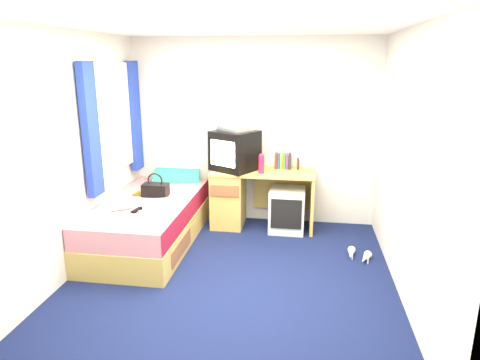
# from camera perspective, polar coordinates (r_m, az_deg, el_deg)

# --- Properties ---
(ground) EXTENTS (3.40, 3.40, 0.00)m
(ground) POSITION_cam_1_polar(r_m,az_deg,el_deg) (4.40, -1.17, -12.86)
(ground) COLOR #0C1438
(ground) RESTS_ON ground
(room_shell) EXTENTS (3.40, 3.40, 3.40)m
(room_shell) POSITION_cam_1_polar(r_m,az_deg,el_deg) (3.92, -1.29, 6.11)
(room_shell) COLOR white
(room_shell) RESTS_ON ground
(bed) EXTENTS (1.01, 2.00, 0.54)m
(bed) POSITION_cam_1_polar(r_m,az_deg,el_deg) (5.17, -11.98, -5.48)
(bed) COLOR tan
(bed) RESTS_ON ground
(pillow) EXTENTS (0.68, 0.51, 0.13)m
(pillow) POSITION_cam_1_polar(r_m,az_deg,el_deg) (5.84, -8.37, 0.64)
(pillow) COLOR #1A5BAB
(pillow) RESTS_ON bed
(desk) EXTENTS (1.30, 0.55, 0.75)m
(desk) POSITION_cam_1_polar(r_m,az_deg,el_deg) (5.57, 0.25, -2.09)
(desk) COLOR tan
(desk) RESTS_ON ground
(storage_cube) EXTENTS (0.44, 0.44, 0.55)m
(storage_cube) POSITION_cam_1_polar(r_m,az_deg,el_deg) (5.47, 6.29, -3.96)
(storage_cube) COLOR silver
(storage_cube) RESTS_ON ground
(crt_tv) EXTENTS (0.67, 0.66, 0.50)m
(crt_tv) POSITION_cam_1_polar(r_m,az_deg,el_deg) (5.43, -0.71, 3.95)
(crt_tv) COLOR black
(crt_tv) RESTS_ON desk
(vcr) EXTENTS (0.48, 0.46, 0.07)m
(vcr) POSITION_cam_1_polar(r_m,az_deg,el_deg) (5.39, -0.69, 6.96)
(vcr) COLOR #B4B4B7
(vcr) RESTS_ON crt_tv
(book_row) EXTENTS (0.20, 0.13, 0.20)m
(book_row) POSITION_cam_1_polar(r_m,az_deg,el_deg) (5.56, 5.74, 2.55)
(book_row) COLOR maroon
(book_row) RESTS_ON desk
(picture_frame) EXTENTS (0.03, 0.12, 0.14)m
(picture_frame) POSITION_cam_1_polar(r_m,az_deg,el_deg) (5.57, 7.73, 2.18)
(picture_frame) COLOR black
(picture_frame) RESTS_ON desk
(pink_water_bottle) EXTENTS (0.08, 0.08, 0.22)m
(pink_water_bottle) POSITION_cam_1_polar(r_m,az_deg,el_deg) (5.30, 2.85, 2.06)
(pink_water_bottle) COLOR #CE1D48
(pink_water_bottle) RESTS_ON desk
(aerosol_can) EXTENTS (0.07, 0.07, 0.20)m
(aerosol_can) POSITION_cam_1_polar(r_m,az_deg,el_deg) (5.51, 2.08, 2.48)
(aerosol_can) COLOR silver
(aerosol_can) RESTS_ON desk
(handbag) EXTENTS (0.30, 0.17, 0.28)m
(handbag) POSITION_cam_1_polar(r_m,az_deg,el_deg) (5.19, -11.20, -1.23)
(handbag) COLOR black
(handbag) RESTS_ON bed
(towel) EXTENTS (0.33, 0.30, 0.09)m
(towel) POSITION_cam_1_polar(r_m,az_deg,el_deg) (4.74, -11.24, -3.34)
(towel) COLOR silver
(towel) RESTS_ON bed
(magazine) EXTENTS (0.24, 0.30, 0.01)m
(magazine) POSITION_cam_1_polar(r_m,az_deg,el_deg) (5.35, -12.53, -1.64)
(magazine) COLOR gold
(magazine) RESTS_ON bed
(water_bottle) EXTENTS (0.20, 0.18, 0.07)m
(water_bottle) POSITION_cam_1_polar(r_m,az_deg,el_deg) (4.80, -15.55, -3.48)
(water_bottle) COLOR silver
(water_bottle) RESTS_ON bed
(colour_swatch_fan) EXTENTS (0.19, 0.21, 0.01)m
(colour_swatch_fan) POSITION_cam_1_polar(r_m,az_deg,el_deg) (4.63, -12.76, -4.38)
(colour_swatch_fan) COLOR gold
(colour_swatch_fan) RESTS_ON bed
(remote_control) EXTENTS (0.08, 0.17, 0.02)m
(remote_control) POSITION_cam_1_polar(r_m,az_deg,el_deg) (4.74, -13.61, -3.92)
(remote_control) COLOR black
(remote_control) RESTS_ON bed
(window_assembly) EXTENTS (0.11, 1.42, 1.40)m
(window_assembly) POSITION_cam_1_polar(r_m,az_deg,el_deg) (5.25, -16.50, 7.52)
(window_assembly) COLOR silver
(window_assembly) RESTS_ON room_shell
(white_heels) EXTENTS (0.29, 0.32, 0.09)m
(white_heels) POSITION_cam_1_polar(r_m,az_deg,el_deg) (4.92, 15.45, -9.73)
(white_heels) COLOR silver
(white_heels) RESTS_ON ground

